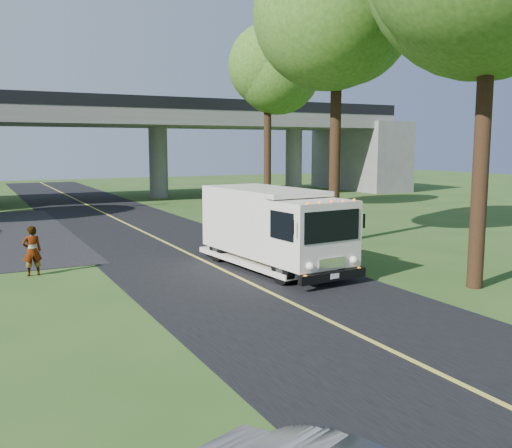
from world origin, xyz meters
TOP-DOWN VIEW (x-y plane):
  - ground at (0.00, 0.00)m, footprint 120.00×120.00m
  - road at (0.00, 10.00)m, footprint 7.00×90.00m
  - lane_line at (0.00, 10.00)m, footprint 0.12×90.00m
  - overpass at (0.00, 32.00)m, footprint 54.00×10.00m
  - tree_right_mid at (6.41, 8.84)m, footprint 6.62×6.52m
  - tree_right_far at (9.21, 19.84)m, footprint 5.77×5.67m
  - step_van at (1.57, 5.76)m, footprint 2.83×6.39m
  - pedestrian at (-5.53, 8.31)m, footprint 0.60×0.42m

SIDE VIEW (x-z plane):
  - ground at x=0.00m, z-range 0.00..0.00m
  - road at x=0.00m, z-range 0.00..0.02m
  - lane_line at x=0.00m, z-range 0.03..0.03m
  - pedestrian at x=-5.53m, z-range 0.00..1.56m
  - step_van at x=1.57m, z-range 0.11..2.72m
  - overpass at x=0.00m, z-range 0.91..8.21m
  - tree_right_far at x=9.21m, z-range 2.81..13.80m
  - tree_right_mid at x=6.41m, z-range 3.24..15.98m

